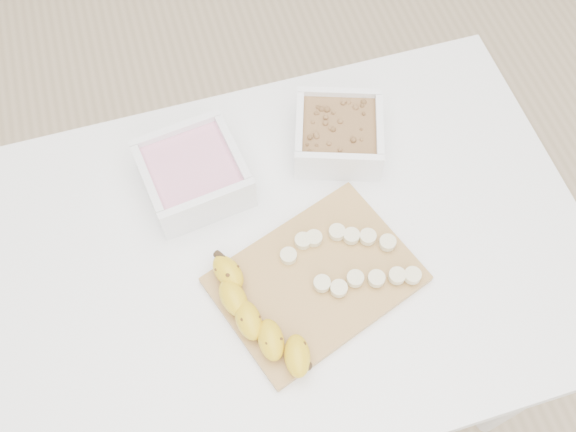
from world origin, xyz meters
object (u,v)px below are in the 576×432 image
object	(u,v)px
bowl_yogurt	(193,173)
table	(293,270)
cutting_board	(316,279)
banana	(260,318)
bowl_granola	(338,134)

from	to	relation	value
bowl_yogurt	table	bearing A→B (deg)	-52.11
cutting_board	table	bearing A→B (deg)	104.65
banana	table	bearing A→B (deg)	41.63
bowl_granola	table	bearing A→B (deg)	-128.07
bowl_yogurt	cutting_board	bearing A→B (deg)	-57.91
bowl_granola	cutting_board	distance (m)	0.27
table	bowl_yogurt	size ratio (longest dim) A/B	5.35
bowl_yogurt	cutting_board	xyz separation A→B (m)	(0.15, -0.24, -0.03)
table	bowl_granola	xyz separation A→B (m)	(0.14, 0.18, 0.13)
table	bowl_granola	bearing A→B (deg)	51.93
table	bowl_granola	world-z (taller)	bowl_granola
bowl_granola	banana	world-z (taller)	bowl_granola
cutting_board	banana	world-z (taller)	banana
cutting_board	bowl_yogurt	bearing A→B (deg)	122.09
table	banana	xyz separation A→B (m)	(-0.09, -0.12, 0.13)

